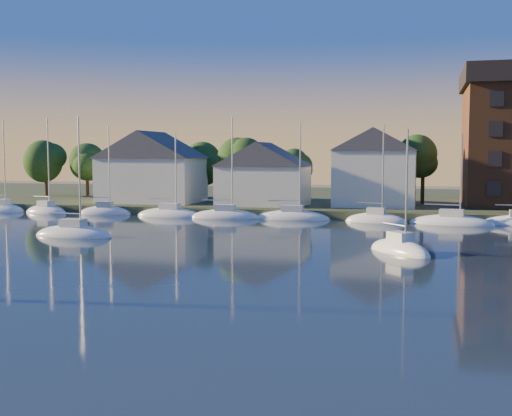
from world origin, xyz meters
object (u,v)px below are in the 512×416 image
(clubhouse_west, at_px, (152,166))
(clubhouse_centre, at_px, (264,173))
(drifting_sailboat_left, at_px, (73,236))
(clubhouse_east, at_px, (375,166))
(drifting_sailboat_right, at_px, (400,252))

(clubhouse_west, xyz_separation_m, clubhouse_centre, (16.00, -1.00, -0.80))
(drifting_sailboat_left, bearing_deg, clubhouse_east, 50.52)
(clubhouse_east, xyz_separation_m, drifting_sailboat_right, (4.34, -31.77, -5.90))
(drifting_sailboat_right, bearing_deg, clubhouse_west, -174.00)
(clubhouse_west, distance_m, clubhouse_centre, 16.05)
(clubhouse_west, relative_size, drifting_sailboat_left, 1.13)
(clubhouse_west, distance_m, drifting_sailboat_left, 29.50)
(clubhouse_centre, height_order, drifting_sailboat_right, drifting_sailboat_right)
(clubhouse_east, xyz_separation_m, drifting_sailboat_left, (-25.24, -29.52, -5.90))
(clubhouse_centre, xyz_separation_m, clubhouse_east, (14.00, 2.00, 0.87))
(clubhouse_centre, height_order, clubhouse_east, clubhouse_east)
(clubhouse_centre, height_order, drifting_sailboat_left, drifting_sailboat_left)
(clubhouse_west, bearing_deg, clubhouse_centre, -3.58)
(clubhouse_east, distance_m, drifting_sailboat_right, 32.61)
(clubhouse_east, height_order, drifting_sailboat_left, drifting_sailboat_left)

